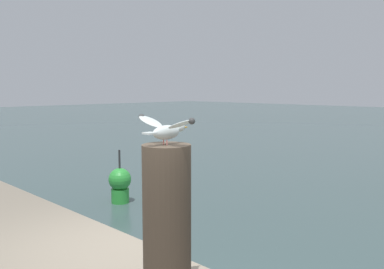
{
  "coord_description": "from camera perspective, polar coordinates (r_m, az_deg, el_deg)",
  "views": [
    {
      "loc": [
        2.92,
        -2.44,
        2.85
      ],
      "look_at": [
        0.82,
        -0.33,
        2.51
      ],
      "focal_mm": 38.5,
      "sensor_mm": 36.0,
      "label": 1
    }
  ],
  "objects": [
    {
      "name": "mooring_post",
      "position": [
        2.97,
        -3.5,
        -12.19
      ],
      "size": [
        0.34,
        0.34,
        1.12
      ],
      "primitive_type": "cylinder",
      "color": "#382D23",
      "rests_on": "harbor_quay"
    },
    {
      "name": "channel_buoy",
      "position": [
        10.42,
        -9.95,
        -6.73
      ],
      "size": [
        0.56,
        0.56,
        1.33
      ],
      "color": "green",
      "rests_on": "ground_plane"
    },
    {
      "name": "seagull",
      "position": [
        2.83,
        -3.53,
        0.83
      ],
      "size": [
        0.56,
        0.39,
        0.2
      ],
      "color": "#C66960",
      "rests_on": "mooring_post"
    }
  ]
}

